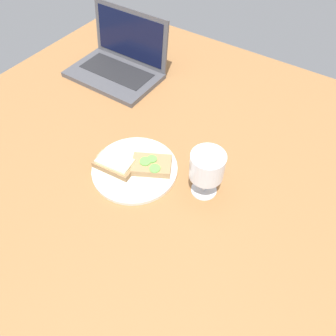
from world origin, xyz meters
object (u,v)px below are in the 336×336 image
Objects in this scene: plate at (134,168)px; sandwich_with_cucumber at (151,165)px; sandwich_with_cheese at (115,164)px; wine_glass at (207,168)px; laptop at (119,63)px.

sandwich_with_cucumber is at bearing 31.81° from plate.
sandwich_with_cucumber is (8.55, 5.32, -0.17)cm from sandwich_with_cheese.
sandwich_with_cucumber is at bearing -172.47° from wine_glass.
wine_glass is 61.16cm from laptop.
plate is at bearing -46.06° from laptop.
plate is 1.86× the size of sandwich_with_cucumber.
wine_glass is at bearing 16.98° from sandwich_with_cheese.
wine_glass is at bearing 7.53° from sandwich_with_cucumber.
wine_glass is 0.42× the size of laptop.
sandwich_with_cheese reaches higher than sandwich_with_cucumber.
sandwich_with_cucumber is at bearing -40.32° from laptop.
sandwich_with_cheese reaches higher than plate.
sandwich_with_cucumber is at bearing 31.90° from sandwich_with_cheese.
sandwich_with_cheese is 0.37× the size of laptop.
sandwich_with_cheese is at bearing -52.07° from laptop.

